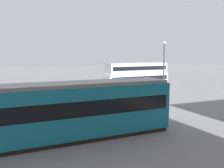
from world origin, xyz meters
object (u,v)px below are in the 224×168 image
(tram_yellow, at_px, (68,110))
(street_lamp, at_px, (164,65))
(info_sign, at_px, (48,89))
(double_decker_bus, at_px, (136,75))
(pedestrian_near_railing, at_px, (95,89))

(tram_yellow, height_order, street_lamp, street_lamp)
(tram_yellow, bearing_deg, info_sign, -87.15)
(double_decker_bus, distance_m, pedestrian_near_railing, 11.26)
(double_decker_bus, xyz_separation_m, pedestrian_near_railing, (8.57, 7.23, -0.97))
(double_decker_bus, height_order, info_sign, double_decker_bus)
(info_sign, relative_size, street_lamp, 0.37)
(pedestrian_near_railing, xyz_separation_m, info_sign, (5.68, 3.24, 0.68))
(double_decker_bus, height_order, pedestrian_near_railing, double_decker_bus)
(pedestrian_near_railing, distance_m, info_sign, 6.57)
(info_sign, bearing_deg, street_lamp, 179.63)
(street_lamp, bearing_deg, info_sign, -0.37)
(double_decker_bus, xyz_separation_m, street_lamp, (1.17, 10.55, 1.92))
(double_decker_bus, xyz_separation_m, tram_yellow, (13.71, 21.26, -0.16))
(tram_yellow, relative_size, info_sign, 5.50)
(street_lamp, bearing_deg, pedestrian_near_railing, -24.17)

